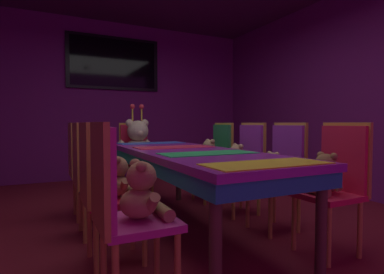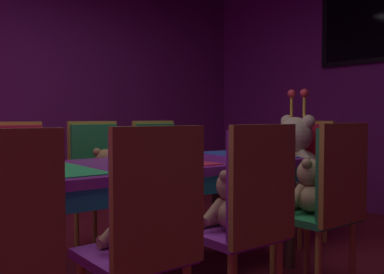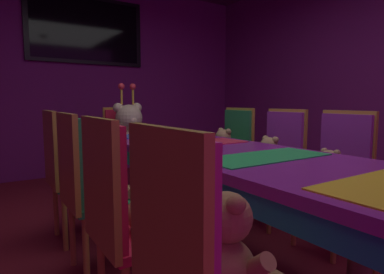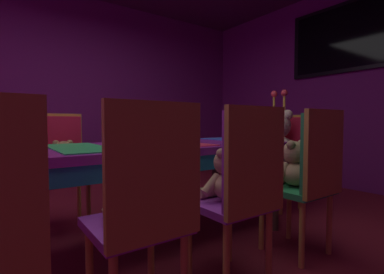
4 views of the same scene
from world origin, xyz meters
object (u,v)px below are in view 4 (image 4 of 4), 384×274
teddy_left_3 (179,153)px  teddy_right_1 (133,195)px  teddy_left_1 (64,160)px  king_teddy_bear (276,141)px  banquet_table (131,157)px  wall_tv (349,36)px  chair_left_1 (60,157)px  chair_right_3 (312,169)px  teddy_left_2 (131,154)px  teddy_right_3 (293,166)px  chair_right_1 (147,197)px  teddy_right_2 (226,178)px  chair_right_2 (245,180)px  chair_left_3 (172,150)px  throne_chair (285,151)px  chair_left_2 (125,153)px

teddy_left_3 → teddy_right_1: size_ratio=1.02×
teddy_left_1 → king_teddy_bear: size_ratio=0.40×
banquet_table → wall_tv: 3.41m
chair_left_1 → chair_right_3: (1.69, 1.21, 0.00)m
chair_left_1 → teddy_left_1: chair_left_1 is taller
chair_right_3 → teddy_left_2: bearing=21.5°
teddy_right_3 → chair_right_3: bearing=180.0°
chair_right_1 → wall_tv: wall_tv is taller
chair_right_1 → teddy_right_2: size_ratio=3.09×
chair_right_2 → teddy_right_2: (-0.14, 0.00, -0.01)m
teddy_right_3 → chair_right_2: bearing=102.5°
chair_left_3 → chair_right_1: size_ratio=1.00×
chair_right_3 → throne_chair: bearing=-46.1°
banquet_table → chair_right_1: 0.88m
chair_left_1 → teddy_left_2: size_ratio=2.84×
banquet_table → teddy_left_3: bearing=128.8°
banquet_table → teddy_left_3: banquet_table is taller
king_teddy_bear → chair_right_3: bearing=49.7°
king_teddy_bear → wall_tv: (-0.00, 1.49, 1.34)m
banquet_table → wall_tv: size_ratio=1.54×
chair_right_2 → king_teddy_bear: king_teddy_bear is taller
chair_right_1 → teddy_right_3: (-0.13, 1.19, 0.00)m
teddy_left_2 → teddy_right_2: bearing=-0.8°
teddy_left_1 → teddy_left_3: bearing=89.7°
throne_chair → king_teddy_bear: size_ratio=1.26×
teddy_left_2 → chair_right_3: bearing=21.5°
chair_left_3 → throne_chair: bearing=47.8°
banquet_table → teddy_left_1: teddy_left_1 is taller
banquet_table → chair_right_1: size_ratio=2.52×
banquet_table → chair_left_2: 0.89m
teddy_left_1 → chair_left_3: (-0.14, 1.17, 0.01)m
chair_right_1 → chair_left_1: bearing=0.7°
teddy_right_1 → throne_chair: size_ratio=0.28×
teddy_left_2 → throne_chair: bearing=65.0°
chair_right_3 → chair_left_1: bearing=35.6°
chair_left_2 → teddy_right_1: 1.64m
chair_right_2 → chair_left_2: bearing=-0.6°
chair_right_1 → chair_right_3: bearing=-90.6°
chair_right_1 → chair_left_2: bearing=-19.3°
teddy_left_2 → banquet_table: bearing=-23.3°
teddy_left_3 → chair_right_1: 1.91m
chair_left_3 → chair_right_2: same height
teddy_right_1 → king_teddy_bear: king_teddy_bear is taller
chair_left_2 → banquet_table: bearing=-19.6°
chair_right_1 → chair_right_2: size_ratio=1.00×
teddy_left_1 → chair_left_1: bearing=180.0°
teddy_left_1 → teddy_right_3: bearing=40.9°
teddy_left_2 → teddy_right_1: 1.50m
wall_tv → chair_left_1: bearing=-103.9°
teddy_left_1 → throne_chair: size_ratio=0.32×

